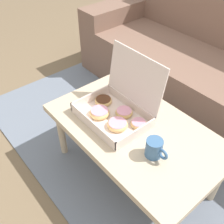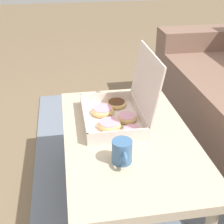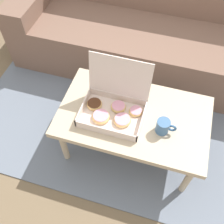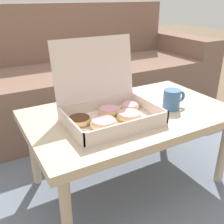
{
  "view_description": "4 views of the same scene",
  "coord_description": "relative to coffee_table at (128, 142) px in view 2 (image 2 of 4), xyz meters",
  "views": [
    {
      "loc": [
        0.69,
        -0.9,
        1.42
      ],
      "look_at": [
        -0.13,
        -0.21,
        0.47
      ],
      "focal_mm": 42.0,
      "sensor_mm": 36.0,
      "label": 1
    },
    {
      "loc": [
        1.19,
        -0.42,
        1.21
      ],
      "look_at": [
        -0.13,
        -0.21,
        0.47
      ],
      "focal_mm": 50.0,
      "sensor_mm": 36.0,
      "label": 2
    },
    {
      "loc": [
        0.14,
        -1.12,
        1.82
      ],
      "look_at": [
        -0.13,
        -0.21,
        0.47
      ],
      "focal_mm": 42.0,
      "sensor_mm": 36.0,
      "label": 3
    },
    {
      "loc": [
        -0.64,
        -1.11,
        0.94
      ],
      "look_at": [
        -0.13,
        -0.21,
        0.47
      ],
      "focal_mm": 42.0,
      "sensor_mm": 36.0,
      "label": 4
    }
  ],
  "objects": [
    {
      "name": "area_rug",
      "position": [
        0.0,
        0.45,
        -0.37
      ],
      "size": [
        2.66,
        1.9,
        0.01
      ],
      "primitive_type": "cube",
      "color": "slate",
      "rests_on": "ground_plane"
    },
    {
      "name": "coffee_table",
      "position": [
        0.0,
        0.0,
        0.0
      ],
      "size": [
        0.98,
        0.59,
        0.42
      ],
      "color": "#C6B293",
      "rests_on": "ground_plane"
    },
    {
      "name": "ground_plane",
      "position": [
        0.0,
        0.15,
        -0.38
      ],
      "size": [
        12.0,
        12.0,
        0.0
      ],
      "primitive_type": "plane",
      "color": "#756047"
    },
    {
      "name": "pastry_box",
      "position": [
        -0.13,
        -0.02,
        0.1
      ],
      "size": [
        0.4,
        0.33,
        0.34
      ],
      "color": "silver",
      "rests_on": "coffee_table"
    },
    {
      "name": "coffee_mug",
      "position": [
        0.2,
        -0.07,
        0.09
      ],
      "size": [
        0.13,
        0.08,
        0.1
      ],
      "color": "#3D6693",
      "rests_on": "coffee_table"
    }
  ]
}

